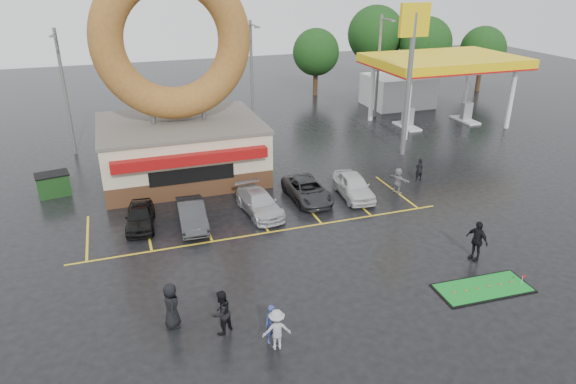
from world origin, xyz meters
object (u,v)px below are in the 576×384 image
object	(u,v)px
person_cameraman	(477,240)
dumpster	(53,185)
car_white	(354,186)
putting_green	(483,288)
donut_shop	(178,110)
shell_sign	(412,52)
car_black	(140,216)
car_silver	(259,203)
streetlight_mid	(252,75)
gas_station	(422,76)
car_dgrey	(192,215)
person_blue	(272,324)
car_grey	(307,190)
streetlight_right	(379,64)
streetlight_left	(65,90)

from	to	relation	value
person_cameraman	dumpster	world-z (taller)	person_cameraman
car_white	putting_green	bearing A→B (deg)	-78.74
donut_shop	shell_sign	distance (m)	16.29
car_black	car_silver	world-z (taller)	car_silver
streetlight_mid	car_silver	size ratio (longest dim) A/B	2.12
gas_station	shell_sign	size ratio (longest dim) A/B	1.29
shell_sign	car_dgrey	distance (m)	19.11
gas_station	car_white	size ratio (longest dim) A/B	3.32
shell_sign	dumpster	size ratio (longest dim) A/B	5.89
donut_shop	person_blue	bearing A→B (deg)	-87.98
gas_station	car_grey	xyz separation A→B (m)	(-16.62, -14.32, -3.09)
shell_sign	dumpster	bearing A→B (deg)	179.29
streetlight_mid	person_blue	xyz separation A→B (m)	(-6.37, -25.74, -3.99)
person_blue	car_silver	bearing A→B (deg)	71.07
car_grey	dumpster	bearing A→B (deg)	157.18
streetlight_right	car_grey	bearing A→B (deg)	-129.52
streetlight_right	person_blue	size ratio (longest dim) A/B	5.70
donut_shop	person_blue	size ratio (longest dim) A/B	8.55
donut_shop	streetlight_mid	bearing A→B (deg)	48.62
person_cameraman	dumpster	size ratio (longest dim) A/B	1.10
streetlight_right	putting_green	bearing A→B (deg)	-108.31
shell_sign	car_grey	world-z (taller)	shell_sign
putting_green	gas_station	bearing A→B (deg)	63.40
streetlight_mid	person_blue	distance (m)	26.82
shell_sign	streetlight_left	world-z (taller)	shell_sign
gas_station	car_black	bearing A→B (deg)	-150.82
car_grey	donut_shop	bearing A→B (deg)	133.95
car_dgrey	car_silver	size ratio (longest dim) A/B	0.94
gas_station	streetlight_mid	world-z (taller)	streetlight_mid
streetlight_right	car_silver	bearing A→B (deg)	-134.47
car_white	person_blue	bearing A→B (deg)	-122.39
donut_shop	car_silver	distance (m)	8.74
streetlight_mid	person_blue	size ratio (longest dim) A/B	5.70
streetlight_left	car_grey	world-z (taller)	streetlight_left
gas_station	car_dgrey	xyz separation A→B (m)	(-23.66, -15.47, -3.04)
gas_station	car_black	distance (m)	30.25
streetlight_left	car_dgrey	size ratio (longest dim) A/B	2.26
dumpster	streetlight_mid	bearing A→B (deg)	19.83
dumpster	donut_shop	bearing A→B (deg)	-5.31
streetlight_right	car_black	bearing A→B (deg)	-144.91
shell_sign	car_silver	size ratio (longest dim) A/B	2.49
car_silver	car_white	distance (m)	6.01
streetlight_mid	car_white	world-z (taller)	streetlight_mid
car_black	dumpster	bearing A→B (deg)	134.16
donut_shop	person_cameraman	distance (m)	19.41
streetlight_left	streetlight_right	xyz separation A→B (m)	(26.00, 2.00, 0.00)
streetlight_mid	car_dgrey	world-z (taller)	streetlight_mid
car_grey	streetlight_mid	bearing A→B (deg)	86.34
streetlight_mid	person_cameraman	xyz separation A→B (m)	(4.47, -23.21, -3.79)
putting_green	car_dgrey	bearing A→B (deg)	137.50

